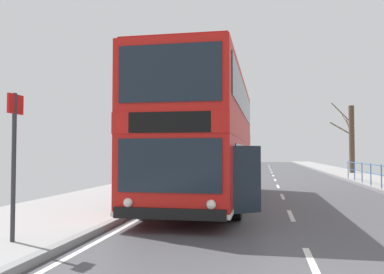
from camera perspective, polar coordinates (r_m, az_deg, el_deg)
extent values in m
cube|color=silver|center=(6.80, 16.93, -16.99)|extent=(0.12, 2.00, 0.00)
cube|color=silver|center=(11.49, 14.07, -10.90)|extent=(0.12, 2.00, 0.00)
cube|color=silver|center=(16.24, 12.91, -8.35)|extent=(0.12, 2.00, 0.00)
cube|color=silver|center=(21.02, 12.29, -6.95)|extent=(0.12, 2.00, 0.00)
cube|color=silver|center=(25.80, 11.89, -6.08)|extent=(0.12, 2.00, 0.00)
cube|color=silver|center=(30.59, 11.63, -5.47)|extent=(0.12, 2.00, 0.00)
cube|color=silver|center=(35.38, 11.43, -5.03)|extent=(0.12, 2.00, 0.00)
cube|color=silver|center=(40.18, 11.28, -4.70)|extent=(0.12, 2.00, 0.00)
cube|color=silver|center=(44.97, 11.17, -4.43)|extent=(0.12, 2.00, 0.00)
cube|color=silver|center=(49.77, 11.07, -4.22)|extent=(0.12, 2.00, 0.00)
cube|color=silver|center=(54.57, 10.99, -4.04)|extent=(0.12, 2.00, 0.00)
cube|color=red|center=(13.90, 2.20, -4.28)|extent=(2.64, 11.15, 1.80)
cube|color=red|center=(13.90, 2.20, 0.41)|extent=(2.66, 11.21, 0.47)
cube|color=red|center=(13.99, 2.19, 4.74)|extent=(2.64, 11.15, 1.65)
cube|color=#A91511|center=(14.12, 2.18, 8.22)|extent=(2.57, 10.82, 0.08)
cube|color=#19232D|center=(8.41, -3.34, -4.13)|extent=(2.27, 0.04, 1.15)
cube|color=black|center=(8.42, -3.33, 2.14)|extent=(1.80, 0.04, 0.45)
cube|color=#19232D|center=(8.57, -3.31, 9.22)|extent=(2.27, 0.04, 1.25)
cube|color=black|center=(8.49, -3.37, -11.01)|extent=(2.45, 0.10, 0.24)
cube|color=white|center=(13.95, 2.21, -7.74)|extent=(2.67, 11.21, 0.10)
cube|color=#19232D|center=(14.04, 7.63, -3.21)|extent=(0.07, 8.69, 0.94)
cube|color=#19232D|center=(13.87, 7.53, 5.16)|extent=(0.08, 10.02, 0.99)
cube|color=#19232D|center=(14.41, -2.77, -3.20)|extent=(0.07, 8.69, 0.94)
cube|color=#19232D|center=(14.25, -3.01, 4.95)|extent=(0.08, 10.02, 0.99)
sphere|color=white|center=(8.29, 2.77, -9.70)|extent=(0.20, 0.20, 0.20)
sphere|color=white|center=(8.71, -9.22, -9.31)|extent=(0.20, 0.20, 0.20)
cube|color=#19232D|center=(9.25, 7.79, -6.07)|extent=(0.68, 0.49, 1.55)
cube|color=black|center=(9.57, 5.83, -5.95)|extent=(0.11, 0.90, 1.55)
cylinder|color=black|center=(10.47, 6.29, -8.95)|extent=(0.31, 1.04, 1.04)
cylinder|color=black|center=(10.94, -6.91, -8.66)|extent=(0.31, 1.04, 1.04)
cylinder|color=black|center=(17.47, 8.01, -6.25)|extent=(0.31, 1.04, 1.04)
cylinder|color=black|center=(17.75, -0.04, -6.21)|extent=(0.31, 1.04, 1.04)
cylinder|color=#386BA8|center=(19.64, 25.64, -5.15)|extent=(0.05, 0.05, 1.07)
cylinder|color=#386BA8|center=(21.33, 24.38, -4.92)|extent=(0.05, 0.05, 1.07)
cylinder|color=#386BA8|center=(23.04, 23.30, -4.73)|extent=(0.05, 0.05, 1.07)
cylinder|color=#386BA8|center=(24.75, 22.38, -4.56)|extent=(0.05, 0.05, 1.07)
cylinder|color=#386BA8|center=(26.47, 21.57, -4.41)|extent=(0.05, 0.05, 1.07)
cylinder|color=#2D2D33|center=(7.88, -24.32, -3.94)|extent=(0.08, 0.08, 2.69)
cube|color=red|center=(7.95, -24.10, 4.35)|extent=(0.04, 0.44, 0.36)
cylinder|color=#4C3D2D|center=(33.96, 22.03, -0.28)|extent=(0.42, 0.42, 5.36)
cylinder|color=#4C3D2D|center=(34.79, 21.41, 2.02)|extent=(0.45, 1.66, 1.31)
cylinder|color=#4C3D2D|center=(34.76, 21.67, 1.40)|extent=(0.22, 1.62, 1.27)
cylinder|color=#4C3D2D|center=(34.45, 20.73, 3.28)|extent=(1.43, 1.09, 1.79)
cylinder|color=#4C3D2D|center=(34.99, 22.10, 2.89)|extent=(0.62, 1.83, 1.15)
cylinder|color=#4C3D2D|center=(34.41, 20.66, 1.15)|extent=(1.53, 1.22, 1.16)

